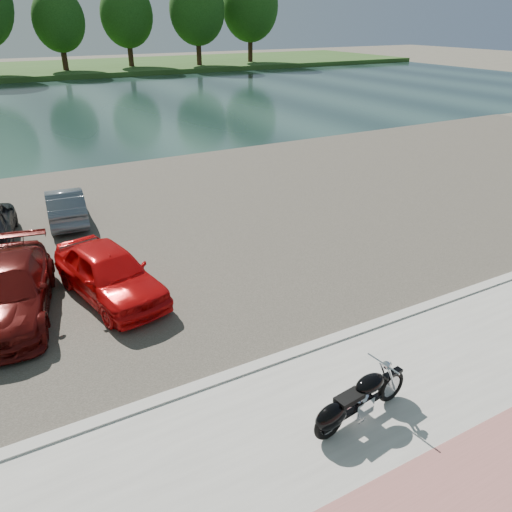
% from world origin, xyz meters
% --- Properties ---
extents(ground, '(200.00, 200.00, 0.00)m').
position_xyz_m(ground, '(0.00, 0.00, 0.00)').
color(ground, '#595447').
rests_on(ground, ground).
extents(promenade, '(60.00, 6.00, 0.10)m').
position_xyz_m(promenade, '(0.00, -1.00, 0.05)').
color(promenade, '#ABA8A1').
rests_on(promenade, ground).
extents(pink_path, '(60.00, 2.00, 0.01)m').
position_xyz_m(pink_path, '(0.00, -2.50, 0.10)').
color(pink_path, '#A4615C').
rests_on(pink_path, promenade).
extents(kerb, '(60.00, 0.30, 0.14)m').
position_xyz_m(kerb, '(0.00, 2.00, 0.07)').
color(kerb, '#ABA8A1').
rests_on(kerb, ground).
extents(parking_lot, '(60.00, 18.00, 0.04)m').
position_xyz_m(parking_lot, '(0.00, 11.00, 0.02)').
color(parking_lot, '#3C3930').
rests_on(parking_lot, ground).
extents(river, '(120.00, 40.00, 0.00)m').
position_xyz_m(river, '(0.00, 40.00, 0.00)').
color(river, '#1A302E').
rests_on(river, ground).
extents(far_bank, '(120.00, 24.00, 0.60)m').
position_xyz_m(far_bank, '(0.00, 72.00, 0.30)').
color(far_bank, '#294C1B').
rests_on(far_bank, ground).
extents(far_trees, '(70.25, 10.68, 12.52)m').
position_xyz_m(far_trees, '(4.36, 65.79, 7.49)').
color(far_trees, '#311D12').
rests_on(far_trees, far_bank).
extents(motorcycle, '(2.33, 0.75, 1.05)m').
position_xyz_m(motorcycle, '(-0.72, -0.30, 0.56)').
color(motorcycle, black).
rests_on(motorcycle, promenade).
extents(car_3, '(2.88, 5.09, 1.39)m').
position_xyz_m(car_3, '(-5.84, 6.91, 0.74)').
color(car_3, '#4E0D0B').
rests_on(car_3, parking_lot).
extents(car_4, '(2.55, 4.48, 1.44)m').
position_xyz_m(car_4, '(-3.41, 6.60, 0.76)').
color(car_4, red).
rests_on(car_4, parking_lot).
extents(car_9, '(1.65, 3.81, 1.22)m').
position_xyz_m(car_9, '(-3.42, 12.97, 0.65)').
color(car_9, slate).
rests_on(car_9, parking_lot).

